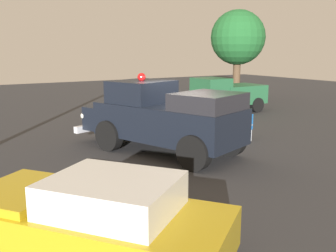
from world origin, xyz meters
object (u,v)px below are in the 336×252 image
at_px(vintage_fire_truck, 162,117).
at_px(oak_tree_left, 238,38).
at_px(classic_hot_rod, 94,219).
at_px(parked_pickup, 224,94).
at_px(spectator_standing, 123,106).
at_px(lawn_chair_by_car, 245,125).

distance_m(vintage_fire_truck, oak_tree_left, 14.46).
relative_size(vintage_fire_truck, oak_tree_left, 1.07).
xyz_separation_m(classic_hot_rod, oak_tree_left, (-14.20, 15.37, 3.36)).
bearing_deg(classic_hot_rod, parked_pickup, 133.11).
relative_size(classic_hot_rod, oak_tree_left, 0.77).
relative_size(vintage_fire_truck, parked_pickup, 1.32).
bearing_deg(parked_pickup, vintage_fire_truck, -52.60).
height_order(parked_pickup, spectator_standing, parked_pickup).
relative_size(classic_hot_rod, parked_pickup, 0.95).
bearing_deg(parked_pickup, oak_tree_left, 131.69).
distance_m(classic_hot_rod, spectator_standing, 10.86).
bearing_deg(vintage_fire_truck, spectator_standing, 172.03).
xyz_separation_m(classic_hot_rod, spectator_standing, (-9.66, 4.97, 0.22)).
relative_size(spectator_standing, oak_tree_left, 0.28).
bearing_deg(vintage_fire_truck, parked_pickup, 127.40).
bearing_deg(vintage_fire_truck, lawn_chair_by_car, 87.20).
distance_m(parked_pickup, oak_tree_left, 6.22).
height_order(vintage_fire_truck, lawn_chair_by_car, vintage_fire_truck).
xyz_separation_m(classic_hot_rod, lawn_chair_by_car, (-5.11, 7.87, -0.16)).
relative_size(vintage_fire_truck, classic_hot_rod, 1.38).
height_order(classic_hot_rod, parked_pickup, parked_pickup).
height_order(vintage_fire_truck, parked_pickup, vintage_fire_truck).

